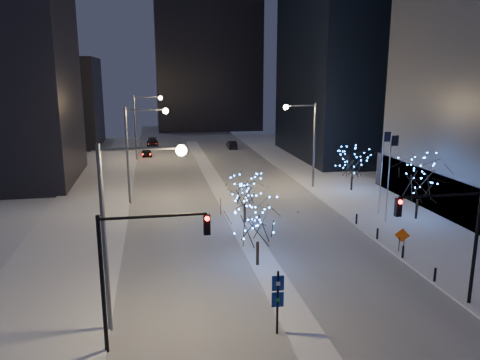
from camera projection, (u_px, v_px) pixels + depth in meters
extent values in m
plane|color=white|center=(303.00, 332.00, 24.67)|extent=(160.00, 160.00, 0.00)
cube|color=#AAAFB9|center=(215.00, 182.00, 58.19)|extent=(20.00, 130.00, 0.02)
cube|color=white|center=(221.00, 192.00, 53.38)|extent=(2.00, 80.00, 0.15)
cube|color=white|center=(384.00, 209.00, 46.50)|extent=(10.00, 90.00, 0.15)
cube|color=white|center=(80.00, 226.00, 41.29)|extent=(8.00, 90.00, 0.15)
cube|color=black|center=(48.00, 103.00, 85.25)|extent=(18.00, 16.00, 16.00)
cube|color=black|center=(207.00, 39.00, 109.14)|extent=(24.00, 14.00, 42.00)
cylinder|color=#595E66|center=(104.00, 241.00, 23.67)|extent=(0.24, 0.24, 10.00)
cylinder|color=#595E66|center=(140.00, 149.00, 22.97)|extent=(4.00, 0.16, 0.16)
sphere|color=#FFCC7F|center=(181.00, 150.00, 23.36)|extent=(0.56, 0.56, 0.56)
cylinder|color=#595E66|center=(128.00, 156.00, 47.61)|extent=(0.24, 0.24, 10.00)
cylinder|color=#595E66|center=(145.00, 110.00, 46.91)|extent=(4.00, 0.16, 0.16)
sphere|color=#FFCC7F|center=(166.00, 111.00, 47.31)|extent=(0.56, 0.56, 0.56)
cylinder|color=#595E66|center=(135.00, 128.00, 71.56)|extent=(0.24, 0.24, 10.00)
cylinder|color=#595E66|center=(147.00, 97.00, 70.86)|extent=(4.00, 0.16, 0.16)
sphere|color=#FFCC7F|center=(160.00, 98.00, 71.25)|extent=(0.56, 0.56, 0.56)
cylinder|color=#595E66|center=(314.00, 146.00, 54.25)|extent=(0.24, 0.24, 10.00)
cylinder|color=#595E66|center=(301.00, 106.00, 52.88)|extent=(3.50, 0.16, 0.16)
sphere|color=#FFCC7F|center=(286.00, 107.00, 52.60)|extent=(0.56, 0.56, 0.56)
cylinder|color=black|center=(103.00, 286.00, 22.09)|extent=(0.20, 0.20, 7.00)
cylinder|color=black|center=(153.00, 216.00, 21.79)|extent=(5.00, 0.14, 0.14)
cube|color=black|center=(207.00, 224.00, 22.37)|extent=(0.32, 0.28, 1.00)
sphere|color=#FF0C05|center=(207.00, 219.00, 22.11)|extent=(0.22, 0.22, 0.22)
cylinder|color=black|center=(475.00, 249.00, 26.72)|extent=(0.20, 0.20, 7.00)
cylinder|color=black|center=(441.00, 195.00, 25.53)|extent=(5.00, 0.14, 0.14)
cube|color=black|center=(398.00, 207.00, 25.21)|extent=(0.32, 0.28, 1.00)
sphere|color=#FF0C05|center=(400.00, 202.00, 24.96)|extent=(0.22, 0.22, 0.22)
cylinder|color=silver|center=(388.00, 179.00, 41.39)|extent=(0.10, 0.10, 8.00)
cube|color=black|center=(395.00, 141.00, 40.69)|extent=(0.70, 0.03, 0.90)
cylinder|color=silver|center=(381.00, 173.00, 43.89)|extent=(0.10, 0.10, 8.00)
cube|color=black|center=(387.00, 137.00, 43.19)|extent=(0.70, 0.03, 0.90)
cylinder|color=black|center=(435.00, 275.00, 30.19)|extent=(0.16, 0.16, 0.90)
cylinder|color=black|center=(403.00, 252.00, 34.02)|extent=(0.16, 0.16, 0.90)
cylinder|color=black|center=(377.00, 234.00, 37.85)|extent=(0.16, 0.16, 0.90)
cylinder|color=black|center=(356.00, 219.00, 41.69)|extent=(0.16, 0.16, 0.90)
imported|color=black|center=(147.00, 152.00, 76.09)|extent=(1.70, 3.86, 1.29)
imported|color=black|center=(232.00, 145.00, 83.99)|extent=(1.51, 4.20, 1.38)
imported|color=black|center=(152.00, 143.00, 86.09)|extent=(2.11, 5.07, 1.47)
cylinder|color=black|center=(258.00, 253.00, 32.71)|extent=(0.22, 0.22, 1.69)
cylinder|color=black|center=(245.00, 213.00, 42.18)|extent=(0.22, 0.22, 1.69)
cylinder|color=black|center=(417.00, 209.00, 43.09)|extent=(0.22, 0.22, 1.79)
cylinder|color=black|center=(352.00, 183.00, 53.61)|extent=(0.22, 0.22, 1.59)
cylinder|color=black|center=(278.00, 303.00, 24.06)|extent=(0.12, 0.12, 3.53)
cube|color=navy|center=(278.00, 283.00, 23.81)|extent=(0.63, 0.10, 0.81)
cube|color=navy|center=(278.00, 300.00, 24.01)|extent=(0.63, 0.10, 0.81)
cylinder|color=black|center=(399.00, 245.00, 35.22)|extent=(0.06, 0.06, 1.08)
cylinder|color=black|center=(404.00, 244.00, 35.29)|extent=(0.06, 0.06, 1.08)
cube|color=#FF620D|center=(402.00, 235.00, 35.09)|extent=(1.03, 0.49, 1.11)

